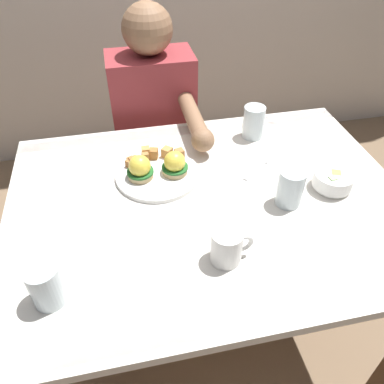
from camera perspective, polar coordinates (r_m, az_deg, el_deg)
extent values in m
plane|color=#7F664C|center=(1.74, 1.87, -19.58)|extent=(6.00, 6.00, 0.00)
cube|color=white|center=(1.16, 2.64, -1.64)|extent=(1.20, 0.90, 0.03)
cube|color=#B23838|center=(0.91, 9.10, -17.94)|extent=(1.20, 0.06, 0.00)
cube|color=#B23838|center=(1.47, -1.20, 9.11)|extent=(1.20, 0.06, 0.00)
cube|color=brown|center=(1.71, -19.44, -4.42)|extent=(0.06, 0.06, 0.71)
cube|color=brown|center=(1.85, 15.88, 0.58)|extent=(0.06, 0.06, 0.71)
cylinder|color=white|center=(1.24, -5.13, 2.63)|extent=(0.27, 0.27, 0.01)
cylinder|color=tan|center=(1.22, -7.67, 2.58)|extent=(0.08, 0.08, 0.02)
cylinder|color=#236028|center=(1.21, -7.72, 3.03)|extent=(0.08, 0.08, 0.01)
sphere|color=yellow|center=(1.20, -7.81, 3.86)|extent=(0.07, 0.07, 0.07)
cylinder|color=tan|center=(1.22, -2.55, 3.27)|extent=(0.08, 0.08, 0.02)
cylinder|color=#236028|center=(1.22, -2.57, 3.72)|extent=(0.08, 0.08, 0.01)
sphere|color=yellow|center=(1.20, -2.60, 4.54)|extent=(0.07, 0.07, 0.07)
cube|color=#B77A42|center=(1.28, -6.94, 5.17)|extent=(0.02, 0.02, 0.03)
cube|color=#AD7038|center=(1.29, -5.74, 5.71)|extent=(0.03, 0.03, 0.03)
cube|color=tan|center=(1.29, -6.88, 5.85)|extent=(0.03, 0.03, 0.04)
cube|color=#B77A42|center=(1.29, -1.87, 5.78)|extent=(0.03, 0.03, 0.03)
cube|color=#AD7038|center=(1.27, -9.06, 4.60)|extent=(0.03, 0.03, 0.02)
cube|color=#AD7038|center=(1.26, -9.15, 4.26)|extent=(0.04, 0.04, 0.03)
cube|color=tan|center=(1.29, -3.74, 5.92)|extent=(0.04, 0.04, 0.03)
cube|color=#AD7038|center=(1.26, -8.67, 4.49)|extent=(0.03, 0.03, 0.03)
cylinder|color=white|center=(1.26, 19.98, 0.76)|extent=(0.10, 0.10, 0.01)
cylinder|color=white|center=(1.25, 20.27, 1.72)|extent=(0.12, 0.12, 0.04)
cube|color=#F4A85B|center=(1.25, 20.57, 2.27)|extent=(0.04, 0.04, 0.03)
cube|color=#F4A85B|center=(1.23, 19.86, 1.83)|extent=(0.02, 0.02, 0.02)
cube|color=#B7E093|center=(1.25, 20.19, 2.23)|extent=(0.03, 0.03, 0.02)
cube|color=#B7E093|center=(1.25, 20.79, 1.81)|extent=(0.03, 0.03, 0.02)
cube|color=#B7E093|center=(1.22, 20.14, 1.65)|extent=(0.02, 0.02, 0.02)
cube|color=#B7E093|center=(1.23, 19.98, 1.29)|extent=(0.03, 0.03, 0.02)
cube|color=#EA6B70|center=(1.26, 20.05, 2.04)|extent=(0.03, 0.03, 0.03)
cylinder|color=white|center=(0.96, 5.15, -8.07)|extent=(0.08, 0.08, 0.09)
cylinder|color=black|center=(0.93, 5.30, -6.39)|extent=(0.07, 0.07, 0.01)
torus|color=white|center=(0.97, 7.62, -7.56)|extent=(0.06, 0.02, 0.06)
cube|color=silver|center=(1.27, 9.38, 3.16)|extent=(0.10, 0.08, 0.00)
cube|color=silver|center=(1.33, 11.14, 4.74)|extent=(0.04, 0.04, 0.00)
cylinder|color=silver|center=(0.94, -20.95, -12.81)|extent=(0.08, 0.08, 0.11)
cylinder|color=silver|center=(0.95, -20.60, -13.68)|extent=(0.07, 0.07, 0.06)
cylinder|color=silver|center=(1.14, 14.45, 0.61)|extent=(0.08, 0.08, 0.11)
cylinder|color=silver|center=(1.15, 14.31, -0.01)|extent=(0.07, 0.07, 0.08)
cylinder|color=silver|center=(1.42, 9.16, 10.24)|extent=(0.08, 0.08, 0.12)
cylinder|color=silver|center=(1.43, 9.03, 9.15)|extent=(0.07, 0.07, 0.05)
cylinder|color=#33333D|center=(1.87, -7.13, -2.96)|extent=(0.11, 0.11, 0.45)
cylinder|color=#33333D|center=(1.88, -1.69, -2.19)|extent=(0.11, 0.11, 0.45)
cube|color=#993338|center=(1.67, -5.76, 11.70)|extent=(0.34, 0.20, 0.50)
sphere|color=#936B4C|center=(1.53, -6.69, 23.01)|extent=(0.19, 0.19, 0.19)
cylinder|color=#936B4C|center=(1.42, 0.22, 10.96)|extent=(0.06, 0.30, 0.06)
sphere|color=#936B4C|center=(1.30, 1.64, 7.72)|extent=(0.08, 0.08, 0.08)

